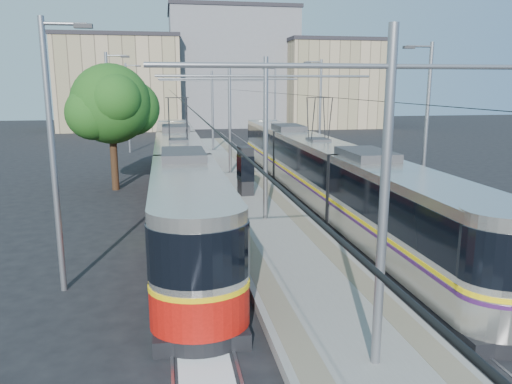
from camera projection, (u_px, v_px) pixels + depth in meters
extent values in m
plane|color=black|center=(319.00, 298.00, 14.67)|extent=(160.00, 160.00, 0.00)
cube|color=gray|center=(237.00, 183.00, 30.99)|extent=(4.00, 50.00, 0.30)
cube|color=gray|center=(213.00, 181.00, 30.70)|extent=(0.70, 50.00, 0.01)
cube|color=gray|center=(260.00, 180.00, 31.21)|extent=(0.70, 50.00, 0.01)
cube|color=gray|center=(166.00, 188.00, 30.26)|extent=(0.07, 70.00, 0.03)
cube|color=gray|center=(190.00, 187.00, 30.51)|extent=(0.07, 70.00, 0.03)
cube|color=gray|center=(282.00, 184.00, 31.52)|extent=(0.07, 70.00, 0.03)
cube|color=gray|center=(304.00, 183.00, 31.77)|extent=(0.07, 70.00, 0.03)
cube|color=silver|center=(205.00, 366.00, 11.16)|extent=(1.20, 5.00, 0.01)
cube|color=black|center=(180.00, 199.00, 26.44)|extent=(2.30, 30.99, 0.40)
cube|color=beige|center=(179.00, 168.00, 26.09)|extent=(2.40, 29.39, 2.90)
cube|color=black|center=(179.00, 159.00, 25.99)|extent=(2.43, 29.39, 1.30)
cube|color=#E3B70B|center=(180.00, 176.00, 26.18)|extent=(2.43, 29.39, 0.12)
cube|color=#B6110A|center=(180.00, 185.00, 26.28)|extent=(2.42, 29.39, 1.10)
cube|color=#2D2D30|center=(178.00, 138.00, 25.76)|extent=(1.68, 3.00, 0.30)
cube|color=black|center=(317.00, 198.00, 26.70)|extent=(2.30, 31.64, 0.40)
cube|color=beige|center=(318.00, 168.00, 26.35)|extent=(2.40, 30.04, 2.90)
cube|color=black|center=(318.00, 158.00, 26.25)|extent=(2.43, 30.04, 1.30)
cube|color=yellow|center=(317.00, 175.00, 26.44)|extent=(2.43, 30.04, 0.12)
cube|color=#3C164D|center=(317.00, 178.00, 26.47)|extent=(2.43, 30.04, 0.10)
cube|color=#2D2D30|center=(318.00, 137.00, 26.01)|extent=(1.68, 3.00, 0.30)
cylinder|color=gray|center=(384.00, 205.00, 10.02)|extent=(0.20, 0.20, 7.00)
cylinder|color=gray|center=(392.00, 66.00, 9.45)|extent=(9.20, 0.10, 0.10)
cylinder|color=gray|center=(266.00, 140.00, 21.56)|extent=(0.20, 0.20, 7.00)
cylinder|color=gray|center=(266.00, 76.00, 20.99)|extent=(9.20, 0.10, 0.10)
cylinder|color=gray|center=(230.00, 121.00, 33.10)|extent=(0.20, 0.20, 7.00)
cylinder|color=gray|center=(229.00, 79.00, 32.53)|extent=(9.20, 0.10, 0.10)
cylinder|color=gray|center=(212.00, 111.00, 44.63)|extent=(0.20, 0.20, 7.00)
cylinder|color=gray|center=(212.00, 80.00, 44.06)|extent=(9.20, 0.10, 0.10)
cylinder|color=black|center=(175.00, 95.00, 29.21)|extent=(0.02, 70.00, 0.02)
cylinder|color=black|center=(294.00, 95.00, 30.48)|extent=(0.02, 70.00, 0.02)
cylinder|color=gray|center=(53.00, 161.00, 14.43)|extent=(0.18, 0.18, 8.00)
cube|color=#2D2D30|center=(83.00, 26.00, 13.83)|extent=(0.50, 0.22, 0.12)
cylinder|color=gray|center=(110.00, 121.00, 29.81)|extent=(0.18, 0.18, 8.00)
cube|color=#2D2D30|center=(125.00, 57.00, 29.21)|extent=(0.50, 0.22, 0.12)
cylinder|color=gray|center=(128.00, 109.00, 45.20)|extent=(0.18, 0.18, 8.00)
cube|color=#2D2D30|center=(138.00, 66.00, 44.59)|extent=(0.50, 0.22, 0.12)
cylinder|color=gray|center=(426.00, 133.00, 22.84)|extent=(0.18, 0.18, 8.00)
cube|color=#2D2D30|center=(409.00, 47.00, 21.85)|extent=(0.50, 0.22, 0.12)
cylinder|color=gray|center=(320.00, 113.00, 38.22)|extent=(0.18, 0.18, 8.00)
cube|color=#2D2D30|center=(307.00, 63.00, 37.23)|extent=(0.50, 0.22, 0.12)
cylinder|color=gray|center=(275.00, 105.00, 53.60)|extent=(0.18, 0.18, 8.00)
cube|color=#2D2D30|center=(265.00, 69.00, 52.61)|extent=(0.50, 0.22, 0.12)
cube|color=black|center=(245.00, 171.00, 26.95)|extent=(0.75, 1.17, 2.59)
cube|color=black|center=(245.00, 168.00, 26.91)|extent=(0.80, 1.22, 1.35)
cylinder|color=#382314|center=(114.00, 164.00, 29.44)|extent=(0.42, 0.42, 3.05)
sphere|color=#224714|center=(111.00, 104.00, 28.69)|extent=(4.58, 4.58, 4.58)
sphere|color=#224714|center=(132.00, 108.00, 29.69)|extent=(3.25, 3.25, 3.25)
cube|color=tan|center=(121.00, 85.00, 69.31)|extent=(16.00, 12.00, 12.18)
cube|color=#262328|center=(118.00, 37.00, 67.97)|extent=(16.32, 12.24, 0.50)
cube|color=slate|center=(231.00, 70.00, 75.51)|extent=(18.00, 14.00, 16.53)
cube|color=#262328|center=(231.00, 11.00, 73.70)|extent=(18.36, 14.28, 0.50)
cube|color=tan|center=(332.00, 86.00, 72.69)|extent=(14.00, 10.00, 11.93)
cube|color=#262328|center=(333.00, 41.00, 71.37)|extent=(14.28, 10.20, 0.50)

